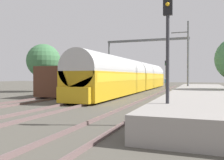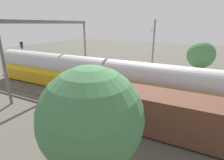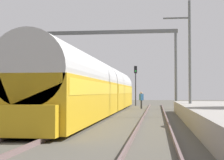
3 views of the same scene
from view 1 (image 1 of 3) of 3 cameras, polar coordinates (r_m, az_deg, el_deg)
ground at (r=20.31m, az=-3.32°, el=-4.71°), size 120.00×120.00×0.00m
track_far_west at (r=22.38m, az=-13.66°, el=-4.00°), size 1.52×60.00×0.16m
track_west at (r=20.30m, az=-3.32°, el=-4.48°), size 1.52×60.00×0.16m
track_east at (r=19.01m, az=8.90°, el=-4.86°), size 1.52×60.00×0.16m
platform at (r=20.63m, az=20.47°, el=-3.42°), size 4.40×28.00×0.90m
passenger_train at (r=31.84m, az=5.42°, el=0.91°), size 2.93×32.85×3.82m
freight_car at (r=27.08m, az=-7.19°, el=-0.17°), size 2.80×13.00×2.70m
person_crossing at (r=39.44m, az=12.59°, el=-0.47°), size 0.46×0.45×1.73m
railway_signal_near at (r=10.08m, az=12.96°, el=8.87°), size 0.36×0.30×5.34m
railway_signal_far at (r=47.14m, az=12.54°, el=2.33°), size 0.36×0.30×4.89m
catenary_gantry at (r=39.14m, az=8.12°, el=6.35°), size 13.12×0.28×7.86m
catenary_pole_east_mid at (r=27.84m, az=17.34°, el=5.34°), size 1.90×0.20×8.00m
tree_west_background at (r=31.92m, az=-15.79°, el=4.34°), size 4.25×4.25×6.04m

